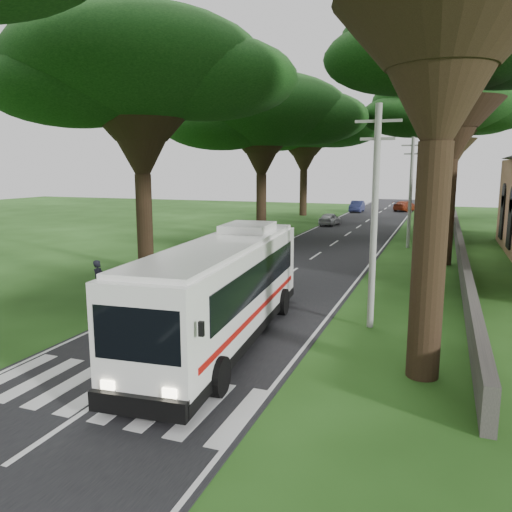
# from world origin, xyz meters

# --- Properties ---
(ground) EXTENTS (140.00, 140.00, 0.00)m
(ground) POSITION_xyz_m (0.00, 0.00, 0.00)
(ground) COLOR #1F4513
(ground) RESTS_ON ground
(road) EXTENTS (8.00, 120.00, 0.04)m
(road) POSITION_xyz_m (0.00, 25.00, 0.01)
(road) COLOR black
(road) RESTS_ON ground
(crosswalk) EXTENTS (8.00, 3.00, 0.01)m
(crosswalk) POSITION_xyz_m (0.00, -2.00, 0.00)
(crosswalk) COLOR silver
(crosswalk) RESTS_ON ground
(property_wall) EXTENTS (0.35, 50.00, 1.20)m
(property_wall) POSITION_xyz_m (9.00, 24.00, 0.60)
(property_wall) COLOR #383533
(property_wall) RESTS_ON ground
(pole_near) EXTENTS (1.60, 0.24, 8.00)m
(pole_near) POSITION_xyz_m (5.50, 6.00, 4.18)
(pole_near) COLOR gray
(pole_near) RESTS_ON ground
(pole_mid) EXTENTS (1.60, 0.24, 8.00)m
(pole_mid) POSITION_xyz_m (5.50, 26.00, 4.18)
(pole_mid) COLOR gray
(pole_mid) RESTS_ON ground
(pole_far) EXTENTS (1.60, 0.24, 8.00)m
(pole_far) POSITION_xyz_m (5.50, 46.00, 4.18)
(pole_far) COLOR gray
(pole_far) RESTS_ON ground
(tree_l_mida) EXTENTS (13.83, 13.83, 14.05)m
(tree_l_mida) POSITION_xyz_m (-8.00, 12.00, 10.98)
(tree_l_mida) COLOR black
(tree_l_mida) RESTS_ON ground
(tree_l_midb) EXTENTS (15.04, 15.04, 13.86)m
(tree_l_midb) POSITION_xyz_m (-7.50, 30.00, 10.59)
(tree_l_midb) COLOR black
(tree_l_midb) RESTS_ON ground
(tree_l_far) EXTENTS (15.02, 15.02, 14.37)m
(tree_l_far) POSITION_xyz_m (-8.50, 48.00, 11.09)
(tree_l_far) COLOR black
(tree_l_far) RESTS_ON ground
(tree_r_mida) EXTENTS (13.24, 13.24, 15.82)m
(tree_r_mida) POSITION_xyz_m (8.00, 20.00, 12.80)
(tree_r_mida) COLOR black
(tree_r_mida) RESTS_ON ground
(tree_r_midb) EXTENTS (13.41, 13.41, 14.49)m
(tree_r_midb) POSITION_xyz_m (7.50, 38.00, 11.49)
(tree_r_midb) COLOR black
(tree_r_midb) RESTS_ON ground
(tree_r_far) EXTENTS (12.47, 12.47, 15.01)m
(tree_r_far) POSITION_xyz_m (8.50, 56.00, 12.14)
(tree_r_far) COLOR black
(tree_r_far) RESTS_ON ground
(coach_bus) EXTENTS (3.48, 11.79, 3.43)m
(coach_bus) POSITION_xyz_m (1.11, 2.63, 1.84)
(coach_bus) COLOR white
(coach_bus) RESTS_ON ground
(distant_car_a) EXTENTS (1.81, 3.86, 1.28)m
(distant_car_a) POSITION_xyz_m (-2.99, 38.15, 0.67)
(distant_car_a) COLOR #A7A8AC
(distant_car_a) RESTS_ON road
(distant_car_b) EXTENTS (1.57, 4.42, 1.45)m
(distant_car_b) POSITION_xyz_m (-3.00, 55.17, 0.76)
(distant_car_b) COLOR navy
(distant_car_b) RESTS_ON road
(distant_car_c) EXTENTS (3.45, 5.15, 1.39)m
(distant_car_c) POSITION_xyz_m (3.00, 58.63, 0.72)
(distant_car_c) COLOR maroon
(distant_car_c) RESTS_ON road
(pedestrian) EXTENTS (0.51, 0.71, 1.83)m
(pedestrian) POSITION_xyz_m (-6.23, 5.53, 0.91)
(pedestrian) COLOR black
(pedestrian) RESTS_ON ground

